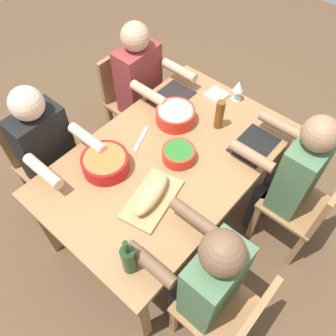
% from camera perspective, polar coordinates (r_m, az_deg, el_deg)
% --- Properties ---
extents(ground_plane, '(8.00, 8.00, 0.00)m').
position_cam_1_polar(ground_plane, '(2.86, 0.00, -7.62)').
color(ground_plane, brown).
extents(dining_table, '(1.64, 1.04, 0.74)m').
position_cam_1_polar(dining_table, '(2.31, 0.00, 0.43)').
color(dining_table, '#9E7044').
rests_on(dining_table, ground_plane).
extents(chair_near_left, '(0.40, 0.40, 0.85)m').
position_cam_1_polar(chair_near_left, '(3.07, -6.45, 11.77)').
color(chair_near_left, '#9E7044').
rests_on(chair_near_left, ground_plane).
extents(diner_near_left, '(0.41, 0.53, 1.20)m').
position_cam_1_polar(diner_near_left, '(2.82, -4.15, 13.48)').
color(diner_near_left, '#2D2D38').
rests_on(diner_near_left, ground_plane).
extents(chair_far_right, '(0.40, 0.40, 0.85)m').
position_cam_1_polar(chair_far_right, '(2.10, 10.02, -22.47)').
color(chair_far_right, '#9E7044').
rests_on(chair_far_right, ground_plane).
extents(diner_far_right, '(0.41, 0.53, 1.20)m').
position_cam_1_polar(diner_far_right, '(1.91, 6.27, -17.56)').
color(diner_far_right, '#2D2D38').
rests_on(diner_far_right, ground_plane).
extents(chair_far_left, '(0.40, 0.40, 0.85)m').
position_cam_1_polar(chair_far_left, '(2.51, 21.88, -5.90)').
color(chair_far_left, '#9E7044').
rests_on(chair_far_left, ground_plane).
extents(diner_far_left, '(0.41, 0.53, 1.20)m').
position_cam_1_polar(diner_far_left, '(2.36, 19.66, -0.78)').
color(diner_far_left, '#2D2D38').
rests_on(diner_far_left, ground_plane).
extents(chair_near_right, '(0.40, 0.40, 0.85)m').
position_cam_1_polar(chair_near_right, '(2.74, -19.89, 1.71)').
color(chair_near_right, '#9E7044').
rests_on(chair_near_right, ground_plane).
extents(diner_near_right, '(0.41, 0.53, 1.20)m').
position_cam_1_polar(diner_near_right, '(2.46, -18.79, 2.67)').
color(diner_near_right, '#2D2D38').
rests_on(diner_near_right, ground_plane).
extents(serving_bowl_greens, '(0.21, 0.21, 0.09)m').
position_cam_1_polar(serving_bowl_greens, '(2.20, 1.75, 2.34)').
color(serving_bowl_greens, red).
rests_on(serving_bowl_greens, dining_table).
extents(serving_bowl_fruit, '(0.29, 0.29, 0.10)m').
position_cam_1_polar(serving_bowl_fruit, '(2.18, -10.19, 0.90)').
color(serving_bowl_fruit, red).
rests_on(serving_bowl_fruit, dining_table).
extents(serving_bowl_pasta, '(0.27, 0.27, 0.10)m').
position_cam_1_polar(serving_bowl_pasta, '(2.42, 1.23, 8.66)').
color(serving_bowl_pasta, red).
rests_on(serving_bowl_pasta, dining_table).
extents(cutting_board, '(0.44, 0.30, 0.02)m').
position_cam_1_polar(cutting_board, '(2.05, -2.65, -5.11)').
color(cutting_board, tan).
rests_on(cutting_board, dining_table).
extents(bread_loaf, '(0.34, 0.17, 0.09)m').
position_cam_1_polar(bread_loaf, '(2.00, -2.71, -4.28)').
color(bread_loaf, tan).
rests_on(bread_loaf, cutting_board).
extents(wine_bottle, '(0.08, 0.08, 0.29)m').
position_cam_1_polar(wine_bottle, '(1.78, -6.43, -14.52)').
color(wine_bottle, '#193819').
rests_on(wine_bottle, dining_table).
extents(beer_bottle, '(0.06, 0.06, 0.22)m').
position_cam_1_polar(beer_bottle, '(2.37, 8.41, 8.62)').
color(beer_bottle, brown).
rests_on(beer_bottle, dining_table).
extents(wine_glass, '(0.08, 0.08, 0.17)m').
position_cam_1_polar(wine_glass, '(2.59, 11.42, 12.85)').
color(wine_glass, silver).
rests_on(wine_glass, dining_table).
extents(placemat_near_left, '(0.32, 0.23, 0.01)m').
position_cam_1_polar(placemat_near_left, '(2.64, 0.57, 11.57)').
color(placemat_near_left, black).
rests_on(placemat_near_left, dining_table).
extents(placemat_far_left, '(0.32, 0.23, 0.01)m').
position_cam_1_polar(placemat_far_left, '(2.37, 13.87, 3.66)').
color(placemat_far_left, black).
rests_on(placemat_far_left, dining_table).
extents(carving_knife, '(0.22, 0.11, 0.01)m').
position_cam_1_polar(carving_knife, '(2.35, -4.39, 4.81)').
color(carving_knife, silver).
rests_on(carving_knife, dining_table).
extents(napkin_stack, '(0.15, 0.15, 0.02)m').
position_cam_1_polar(napkin_stack, '(2.66, 7.88, 11.71)').
color(napkin_stack, white).
rests_on(napkin_stack, dining_table).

